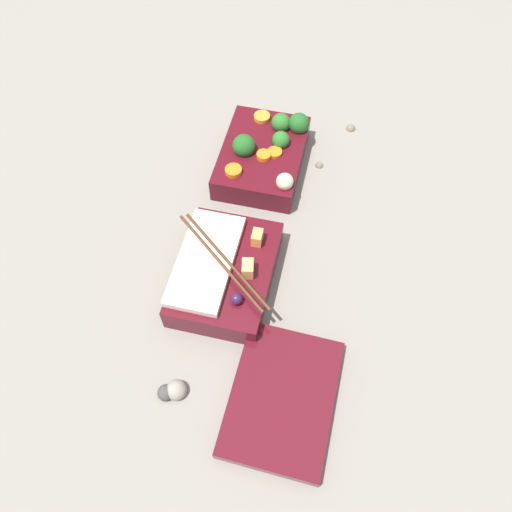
# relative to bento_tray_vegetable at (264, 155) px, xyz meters

# --- Properties ---
(ground_plane) EXTENTS (3.00, 3.00, 0.00)m
(ground_plane) POSITION_rel_bento_tray_vegetable_xyz_m (0.13, -0.01, -0.03)
(ground_plane) COLOR gray
(bento_tray_vegetable) EXTENTS (0.20, 0.14, 0.08)m
(bento_tray_vegetable) POSITION_rel_bento_tray_vegetable_xyz_m (0.00, 0.00, 0.00)
(bento_tray_vegetable) COLOR #510F19
(bento_tray_vegetable) RESTS_ON ground_plane
(bento_tray_rice) EXTENTS (0.20, 0.17, 0.07)m
(bento_tray_rice) POSITION_rel_bento_tray_vegetable_xyz_m (0.25, -0.01, -0.00)
(bento_tray_rice) COLOR #510F19
(bento_tray_rice) RESTS_ON ground_plane
(bento_lid) EXTENTS (0.20, 0.15, 0.02)m
(bento_lid) POSITION_rel_bento_tray_vegetable_xyz_m (0.42, 0.12, -0.02)
(bento_lid) COLOR #510F19
(bento_lid) RESTS_ON ground_plane
(pebble_0) EXTENTS (0.02, 0.02, 0.02)m
(pebble_0) POSITION_rel_bento_tray_vegetable_xyz_m (-0.13, 0.15, -0.02)
(pebble_0) COLOR #7A6B5B
(pebble_0) RESTS_ON ground_plane
(pebble_1) EXTENTS (0.02, 0.02, 0.02)m
(pebble_1) POSITION_rel_bento_tray_vegetable_xyz_m (0.45, -0.04, -0.02)
(pebble_1) COLOR #474442
(pebble_1) RESTS_ON ground_plane
(pebble_2) EXTENTS (0.03, 0.03, 0.03)m
(pebble_2) POSITION_rel_bento_tray_vegetable_xyz_m (0.44, -0.03, -0.02)
(pebble_2) COLOR gray
(pebble_2) RESTS_ON ground_plane
(pebble_3) EXTENTS (0.01, 0.01, 0.01)m
(pebble_3) POSITION_rel_bento_tray_vegetable_xyz_m (-0.02, 0.10, -0.02)
(pebble_3) COLOR #7A6B5B
(pebble_3) RESTS_ON ground_plane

